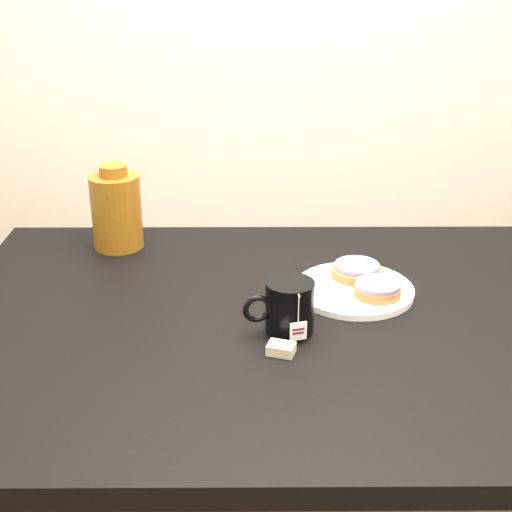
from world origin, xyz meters
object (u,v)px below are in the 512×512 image
(bagel_back, at_px, (357,270))
(mug, at_px, (289,307))
(teabag_pouch, at_px, (281,349))
(plate, at_px, (354,289))
(table, at_px, (319,355))
(bagel_package, at_px, (116,210))
(bagel_front, at_px, (378,289))

(bagel_back, relative_size, mug, 1.00)
(mug, bearing_deg, teabag_pouch, -116.54)
(mug, bearing_deg, plate, 32.55)
(table, bearing_deg, bagel_package, 142.07)
(bagel_front, bearing_deg, bagel_package, 153.16)
(bagel_back, height_order, bagel_front, same)
(plate, height_order, bagel_back, bagel_back)
(table, relative_size, mug, 10.27)
(bagel_package, bearing_deg, mug, -46.71)
(bagel_package, bearing_deg, teabag_pouch, -52.94)
(bagel_back, bearing_deg, teabag_pouch, -120.72)
(mug, height_order, teabag_pouch, mug)
(mug, relative_size, teabag_pouch, 3.03)
(plate, relative_size, bagel_package, 1.23)
(plate, distance_m, bagel_back, 0.05)
(bagel_back, xyz_separation_m, bagel_package, (-0.51, 0.19, 0.06))
(table, distance_m, bagel_back, 0.20)
(table, xyz_separation_m, plate, (0.07, 0.10, 0.09))
(plate, height_order, bagel_package, bagel_package)
(bagel_front, relative_size, mug, 0.71)
(teabag_pouch, relative_size, bagel_package, 0.24)
(bagel_front, distance_m, bagel_package, 0.61)
(table, xyz_separation_m, teabag_pouch, (-0.08, -0.13, 0.09))
(table, distance_m, mug, 0.16)
(bagel_back, distance_m, mug, 0.25)
(mug, xyz_separation_m, bagel_package, (-0.36, 0.39, 0.04))
(bagel_back, relative_size, teabag_pouch, 3.02)
(bagel_front, distance_m, teabag_pouch, 0.27)
(bagel_front, relative_size, bagel_package, 0.51)
(plate, height_order, mug, mug)
(mug, bearing_deg, bagel_front, 17.72)
(bagel_front, bearing_deg, plate, 137.92)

